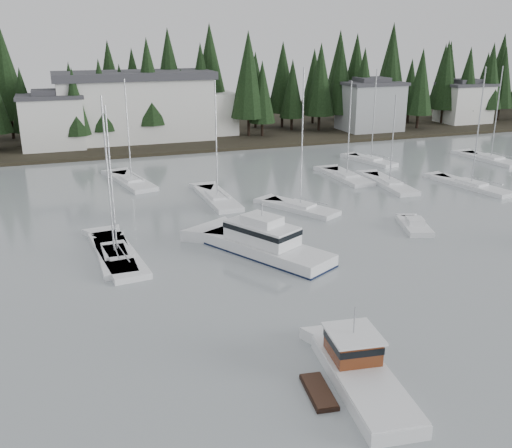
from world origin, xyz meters
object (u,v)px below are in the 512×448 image
(sailboat_11, at_px, (347,178))
(sailboat_5, at_px, (300,209))
(cabin_cruiser_center, at_px, (265,245))
(sailboat_13, at_px, (118,257))
(sailboat_0, at_px, (471,187))
(house_east_b, at_px, (464,102))
(sailboat_1, at_px, (218,200))
(sailboat_3, at_px, (132,183))
(lobster_boat_brown, at_px, (359,375))
(sailboat_12, at_px, (389,185))
(runabout_1, at_px, (415,227))
(house_west, at_px, (52,121))
(harbor_inn, at_px, (148,106))
(house_east_a, at_px, (370,105))
(sailboat_9, at_px, (490,160))
(sailboat_4, at_px, (371,162))
(sailboat_2, at_px, (115,258))

(sailboat_11, bearing_deg, sailboat_5, 132.33)
(cabin_cruiser_center, distance_m, sailboat_13, 12.08)
(sailboat_0, height_order, sailboat_5, sailboat_5)
(house_east_b, bearing_deg, sailboat_1, -149.49)
(house_east_b, relative_size, cabin_cruiser_center, 0.80)
(sailboat_3, bearing_deg, sailboat_13, 157.59)
(lobster_boat_brown, distance_m, sailboat_11, 44.04)
(sailboat_5, distance_m, sailboat_12, 14.93)
(sailboat_5, height_order, runabout_1, sailboat_5)
(house_west, bearing_deg, sailboat_11, -41.69)
(runabout_1, bearing_deg, harbor_inn, 35.41)
(house_east_a, distance_m, sailboat_11, 35.79)
(sailboat_12, relative_size, sailboat_13, 0.87)
(lobster_boat_brown, xyz_separation_m, sailboat_13, (-9.89, 22.05, -0.43))
(house_east_a, relative_size, sailboat_3, 0.83)
(sailboat_12, xyz_separation_m, sailboat_13, (-33.12, -12.43, 0.01))
(sailboat_3, bearing_deg, sailboat_5, -150.51)
(sailboat_0, bearing_deg, sailboat_1, 70.94)
(sailboat_5, distance_m, sailboat_13, 20.46)
(sailboat_3, bearing_deg, sailboat_9, -106.78)
(sailboat_4, bearing_deg, sailboat_3, 77.55)
(house_east_a, distance_m, cabin_cruiser_center, 62.95)
(harbor_inn, height_order, sailboat_5, sailboat_5)
(sailboat_3, distance_m, sailboat_11, 26.46)
(sailboat_11, relative_size, runabout_1, 2.23)
(sailboat_9, bearing_deg, harbor_inn, 50.32)
(sailboat_4, bearing_deg, sailboat_5, 119.91)
(house_east_a, relative_size, sailboat_0, 0.74)
(sailboat_2, distance_m, sailboat_12, 35.72)
(sailboat_3, bearing_deg, sailboat_0, -124.12)
(harbor_inn, height_order, sailboat_11, sailboat_11)
(sailboat_2, bearing_deg, harbor_inn, -13.28)
(lobster_boat_brown, height_order, cabin_cruiser_center, cabin_cruiser_center)
(sailboat_1, bearing_deg, sailboat_13, 136.42)
(house_east_b, bearing_deg, sailboat_9, -121.69)
(house_east_b, xyz_separation_m, sailboat_0, (-30.09, -39.85, -4.33))
(house_east_a, bearing_deg, house_east_b, 5.19)
(sailboat_2, bearing_deg, cabin_cruiser_center, -105.11)
(house_east_b, height_order, sailboat_12, sailboat_12)
(house_east_b, height_order, cabin_cruiser_center, house_east_b)
(runabout_1, bearing_deg, sailboat_5, 59.38)
(house_east_b, bearing_deg, harbor_inn, 177.80)
(sailboat_5, bearing_deg, sailboat_4, -75.54)
(sailboat_4, xyz_separation_m, runabout_1, (-10.70, -26.36, 0.05))
(sailboat_9, xyz_separation_m, runabout_1, (-27.25, -21.60, 0.06))
(house_east_b, relative_size, sailboat_13, 0.75)
(house_west, distance_m, lobster_boat_brown, 71.00)
(house_west, height_order, sailboat_12, sailboat_12)
(house_west, bearing_deg, sailboat_4, -28.91)
(lobster_boat_brown, height_order, sailboat_12, sailboat_12)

